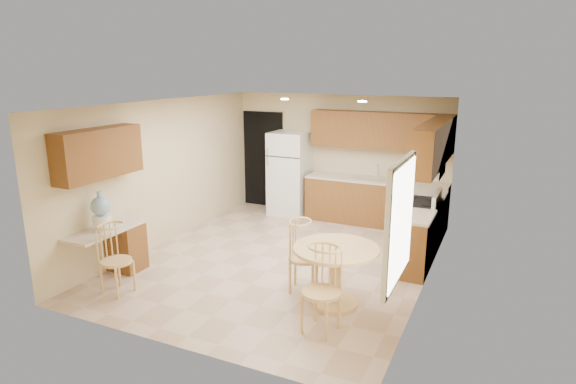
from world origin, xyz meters
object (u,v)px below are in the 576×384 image
at_px(dining_table, 336,268).
at_px(water_crock, 101,213).
at_px(chair_desk, 110,255).
at_px(refrigerator, 290,174).
at_px(stove, 417,227).
at_px(chair_table_b, 318,285).
at_px(chair_table_a, 301,252).

height_order(dining_table, water_crock, water_crock).
xyz_separation_m(dining_table, chair_desk, (-2.85, -0.97, 0.06)).
distance_m(refrigerator, stove, 3.15).
height_order(chair_table_b, water_crock, water_crock).
height_order(stove, chair_table_b, stove).
relative_size(dining_table, chair_table_b, 1.07).
bearing_deg(water_crock, chair_table_a, 16.10).
height_order(chair_table_a, chair_desk, chair_table_a).
distance_m(refrigerator, chair_desk, 4.52).
bearing_deg(chair_desk, refrigerator, 177.62).
relative_size(stove, water_crock, 1.92).
distance_m(dining_table, chair_table_a, 0.58).
bearing_deg(chair_table_a, dining_table, 63.56).
bearing_deg(chair_table_b, dining_table, -77.77).
height_order(refrigerator, dining_table, refrigerator).
distance_m(refrigerator, water_crock, 4.27).
bearing_deg(chair_table_b, chair_table_a, -47.98).
xyz_separation_m(refrigerator, chair_table_a, (1.70, -3.35, -0.26)).
distance_m(dining_table, chair_table_b, 0.76).
distance_m(refrigerator, chair_table_a, 3.76).
xyz_separation_m(stove, water_crock, (-3.92, -2.92, 0.56)).
bearing_deg(dining_table, stove, 74.68).
bearing_deg(refrigerator, stove, -22.99).
xyz_separation_m(refrigerator, chair_table_b, (2.30, -4.25, -0.24)).
distance_m(chair_table_a, chair_desk, 2.56).
bearing_deg(refrigerator, chair_table_a, -63.07).
xyz_separation_m(dining_table, chair_table_b, (0.05, -0.75, 0.10)).
bearing_deg(refrigerator, dining_table, -57.27).
relative_size(stove, chair_table_a, 1.09).
bearing_deg(chair_desk, chair_table_b, 99.72).
relative_size(chair_table_a, chair_desk, 1.04).
bearing_deg(water_crock, chair_desk, -36.72).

